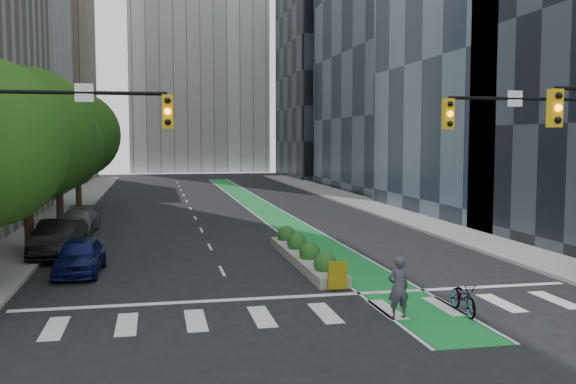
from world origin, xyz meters
name	(u,v)px	position (x,y,z in m)	size (l,w,h in m)	color
ground	(317,305)	(0.00, 0.00, 0.00)	(160.00, 160.00, 0.00)	black
sidewalk_left	(54,218)	(-11.80, 25.00, 0.07)	(3.60, 90.00, 0.15)	gray
sidewalk_right	(388,210)	(11.80, 25.00, 0.07)	(3.60, 90.00, 0.15)	gray
bike_lane_paint	(260,207)	(3.00, 30.00, 0.01)	(2.20, 70.00, 0.01)	#198B37
building_tan_far	(33,78)	(-20.00, 66.00, 13.00)	(14.00, 16.00, 26.00)	tan
building_dark_end	(336,77)	(20.00, 68.00, 14.00)	(14.00, 18.00, 28.00)	black
tree_mid	(26,135)	(-11.00, 12.00, 5.57)	(6.40, 6.40, 8.78)	black
tree_midfar	(58,146)	(-11.00, 22.00, 4.95)	(5.60, 5.60, 7.76)	black
tree_far	(77,135)	(-11.00, 32.00, 5.69)	(6.60, 6.60, 9.00)	black
signal_left	(33,160)	(-8.70, 0.46, 4.78)	(6.14, 0.51, 7.20)	black
signal_right	(552,156)	(8.67, 0.47, 4.80)	(5.82, 0.51, 7.20)	black
median_planter	(304,254)	(1.20, 7.04, 0.37)	(1.20, 10.26, 1.10)	gray
bicycle	(464,297)	(4.20, -1.88, 0.50)	(0.67, 1.92, 1.01)	gray
cyclist	(398,287)	(2.00, -2.00, 0.95)	(0.69, 0.46, 1.90)	#3C3843
parked_car_left_near	(80,256)	(-8.12, 6.58, 0.72)	(1.71, 4.25, 1.45)	#0B1147
parked_car_left_mid	(59,239)	(-9.50, 10.77, 0.84)	(1.77, 5.07, 1.67)	black
parked_car_left_far	(78,221)	(-9.50, 18.23, 0.71)	(1.98, 4.86, 1.41)	#505355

